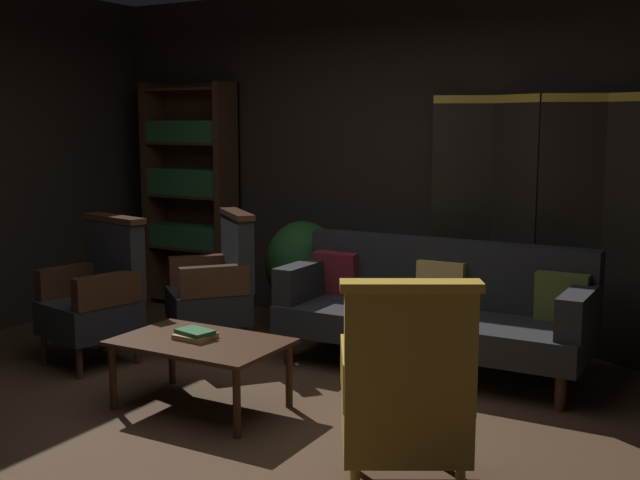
# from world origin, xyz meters

# --- Properties ---
(ground_plane) EXTENTS (10.00, 10.00, 0.00)m
(ground_plane) POSITION_xyz_m (0.00, 0.00, 0.00)
(ground_plane) COLOR #3D2819
(back_wall) EXTENTS (7.20, 0.10, 2.80)m
(back_wall) POSITION_xyz_m (0.00, 2.45, 1.40)
(back_wall) COLOR black
(back_wall) RESTS_ON ground_plane
(folding_screen) EXTENTS (2.11, 0.31, 1.90)m
(folding_screen) POSITION_xyz_m (1.27, 2.18, 0.99)
(folding_screen) COLOR black
(folding_screen) RESTS_ON ground_plane
(bookshelf) EXTENTS (0.90, 0.32, 2.05)m
(bookshelf) POSITION_xyz_m (-2.15, 2.19, 1.07)
(bookshelf) COLOR #382114
(bookshelf) RESTS_ON ground_plane
(velvet_couch) EXTENTS (2.12, 0.78, 0.88)m
(velvet_couch) POSITION_xyz_m (0.55, 1.45, 0.45)
(velvet_couch) COLOR #382114
(velvet_couch) RESTS_ON ground_plane
(coffee_table) EXTENTS (1.00, 0.64, 0.42)m
(coffee_table) POSITION_xyz_m (-0.39, 0.04, 0.37)
(coffee_table) COLOR #382114
(coffee_table) RESTS_ON ground_plane
(armchair_gilt_accent) EXTENTS (0.79, 0.78, 1.04)m
(armchair_gilt_accent) POSITION_xyz_m (1.12, -0.42, 0.49)
(armchair_gilt_accent) COLOR gold
(armchair_gilt_accent) RESTS_ON ground_plane
(armchair_wing_left) EXTENTS (0.81, 0.81, 1.04)m
(armchair_wing_left) POSITION_xyz_m (-1.07, 1.11, 0.49)
(armchair_wing_left) COLOR #382114
(armchair_wing_left) RESTS_ON ground_plane
(armchair_wing_right) EXTENTS (0.69, 0.69, 1.04)m
(armchair_wing_right) POSITION_xyz_m (-1.59, 0.42, 0.49)
(armchair_wing_right) COLOR #382114
(armchair_wing_right) RESTS_ON ground_plane
(potted_plant) EXTENTS (0.61, 0.61, 0.91)m
(potted_plant) POSITION_xyz_m (-0.76, 1.87, 0.52)
(potted_plant) COLOR brown
(potted_plant) RESTS_ON ground_plane
(book_tan_leather) EXTENTS (0.22, 0.20, 0.03)m
(book_tan_leather) POSITION_xyz_m (-0.43, 0.05, 0.44)
(book_tan_leather) COLOR #9E7A47
(book_tan_leather) RESTS_ON coffee_table
(book_green_cloth) EXTENTS (0.24, 0.19, 0.02)m
(book_green_cloth) POSITION_xyz_m (-0.43, 0.05, 0.46)
(book_green_cloth) COLOR #1E4C28
(book_green_cloth) RESTS_ON book_tan_leather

